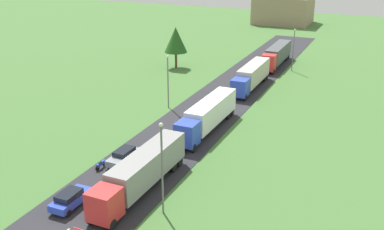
# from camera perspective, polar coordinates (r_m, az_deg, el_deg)

# --- Properties ---
(road) EXTENTS (10.00, 140.00, 0.06)m
(road) POSITION_cam_1_polar(r_m,az_deg,el_deg) (56.25, -1.80, -2.78)
(road) COLOR #2B2B30
(road) RESTS_ON ground
(lane_marking_centre) EXTENTS (0.16, 122.62, 0.01)m
(lane_marking_centre) POSITION_cam_1_polar(r_m,az_deg,el_deg) (53.62, -3.29, -4.00)
(lane_marking_centre) COLOR white
(lane_marking_centre) RESTS_ON road
(truck_lead) EXTENTS (2.71, 14.39, 3.59)m
(truck_lead) POSITION_cam_1_polar(r_m,az_deg,el_deg) (43.96, -6.38, -7.03)
(truck_lead) COLOR red
(truck_lead) RESTS_ON road
(truck_second) EXTENTS (2.69, 14.47, 3.71)m
(truck_second) POSITION_cam_1_polar(r_m,az_deg,el_deg) (57.53, 2.03, 0.09)
(truck_second) COLOR blue
(truck_second) RESTS_ON road
(truck_third) EXTENTS (2.53, 14.10, 3.76)m
(truck_third) POSITION_cam_1_polar(r_m,az_deg,el_deg) (75.25, 7.53, 4.98)
(truck_third) COLOR blue
(truck_third) RESTS_ON road
(truck_fourth) EXTENTS (2.60, 14.65, 3.76)m
(truck_fourth) POSITION_cam_1_polar(r_m,az_deg,el_deg) (90.55, 10.67, 7.54)
(truck_fourth) COLOR red
(truck_fourth) RESTS_ON road
(car_lead) EXTENTS (1.83, 4.30, 1.54)m
(car_lead) POSITION_cam_1_polar(r_m,az_deg,el_deg) (43.19, -15.12, -10.16)
(car_lead) COLOR blue
(car_lead) RESTS_ON road
(car_second) EXTENTS (1.90, 4.50, 1.54)m
(car_second) POSITION_cam_1_polar(r_m,az_deg,el_deg) (50.00, -8.65, -5.15)
(car_second) COLOR #8C939E
(car_second) RESTS_ON road
(motorcycle_courier) EXTENTS (0.28, 1.94, 0.91)m
(motorcycle_courier) POSITION_cam_1_polar(r_m,az_deg,el_deg) (49.38, -11.44, -6.10)
(motorcycle_courier) COLOR black
(motorcycle_courier) RESTS_ON road
(lamppost_lead) EXTENTS (0.36, 0.36, 8.71)m
(lamppost_lead) POSITION_cam_1_polar(r_m,az_deg,el_deg) (39.02, -3.81, -6.26)
(lamppost_lead) COLOR slate
(lamppost_lead) RESTS_ON ground
(lamppost_second) EXTENTS (0.36, 0.36, 7.80)m
(lamppost_second) POSITION_cam_1_polar(r_m,az_deg,el_deg) (65.00, -3.06, 4.58)
(lamppost_second) COLOR slate
(lamppost_second) RESTS_ON ground
(lamppost_third) EXTENTS (0.36, 0.36, 7.95)m
(lamppost_third) POSITION_cam_1_polar(r_m,az_deg,el_deg) (86.66, 12.71, 8.31)
(lamppost_third) COLOR slate
(lamppost_third) RESTS_ON ground
(tree_maple) EXTENTS (4.33, 4.33, 7.87)m
(tree_maple) POSITION_cam_1_polar(r_m,az_deg,el_deg) (86.60, -2.07, 9.48)
(tree_maple) COLOR #513823
(tree_maple) RESTS_ON ground
(distant_building) EXTENTS (16.06, 13.64, 7.86)m
(distant_building) POSITION_cam_1_polar(r_m,az_deg,el_deg) (140.71, 11.46, 12.89)
(distant_building) COLOR #9E846B
(distant_building) RESTS_ON ground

